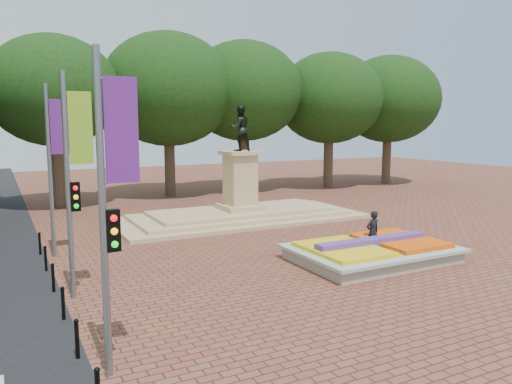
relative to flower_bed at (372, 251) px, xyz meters
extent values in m
plane|color=brown|center=(-1.03, 2.00, -0.38)|extent=(90.00, 90.00, 0.00)
cube|color=gray|center=(-0.03, 0.00, -0.15)|extent=(6.00, 4.00, 0.45)
cube|color=#A2AF9F|center=(-0.03, 0.00, 0.12)|extent=(6.30, 4.30, 0.12)
cube|color=orange|center=(1.42, 0.00, 0.25)|extent=(2.60, 3.40, 0.22)
cube|color=yellow|center=(-1.48, 0.00, 0.24)|extent=(2.60, 3.40, 0.18)
cube|color=#493289|center=(-0.03, 0.00, 0.34)|extent=(5.20, 0.55, 0.38)
cube|color=tan|center=(-1.03, 10.00, -0.28)|extent=(14.00, 6.00, 0.20)
cube|color=tan|center=(-1.03, 10.00, -0.08)|extent=(12.00, 5.00, 0.20)
cube|color=tan|center=(-1.03, 10.00, 0.12)|extent=(10.00, 4.00, 0.20)
cube|color=tan|center=(-1.03, 10.00, 0.37)|extent=(2.20, 2.20, 0.30)
cube|color=tan|center=(-1.03, 10.00, 1.92)|extent=(1.50, 1.50, 2.80)
cube|color=tan|center=(-1.03, 10.00, 3.42)|extent=(1.90, 1.90, 0.20)
imported|color=black|center=(-1.03, 10.00, 4.77)|extent=(1.22, 0.95, 2.50)
cylinder|color=#3D2C21|center=(-9.03, 20.00, 1.62)|extent=(0.80, 0.80, 4.00)
ellipsoid|color=black|center=(-9.03, 20.00, 6.32)|extent=(8.80, 8.80, 7.48)
cylinder|color=#3D2C21|center=(-2.03, 20.00, 1.62)|extent=(0.80, 0.80, 4.00)
ellipsoid|color=black|center=(-2.03, 20.00, 6.32)|extent=(8.80, 8.80, 7.48)
cylinder|color=#3D2C21|center=(4.97, 20.00, 1.62)|extent=(0.80, 0.80, 4.00)
ellipsoid|color=black|center=(4.97, 20.00, 6.32)|extent=(8.80, 8.80, 7.48)
cylinder|color=#3D2C21|center=(11.97, 20.00, 1.62)|extent=(0.80, 0.80, 4.00)
ellipsoid|color=black|center=(11.97, 20.00, 6.32)|extent=(8.80, 8.80, 7.48)
cylinder|color=#3D2C21|center=(18.97, 20.00, 1.62)|extent=(0.80, 0.80, 4.00)
ellipsoid|color=black|center=(18.97, 20.00, 6.32)|extent=(8.80, 8.80, 7.48)
cylinder|color=slate|center=(-11.23, -4.50, 3.12)|extent=(0.16, 0.16, 7.00)
cube|color=#5F1D7A|center=(-10.78, -4.50, 4.92)|extent=(0.70, 0.04, 2.20)
cylinder|color=slate|center=(-11.23, 1.00, 3.12)|extent=(0.16, 0.16, 7.00)
cube|color=#7FB123|center=(-10.78, 1.00, 4.92)|extent=(0.70, 0.04, 2.20)
cylinder|color=slate|center=(-11.23, 6.50, 3.12)|extent=(0.16, 0.16, 7.00)
cube|color=#5F1D7A|center=(-10.78, 6.50, 4.92)|extent=(0.70, 0.04, 2.20)
cube|color=black|center=(-11.03, -4.50, 2.82)|extent=(0.28, 0.18, 0.90)
cube|color=black|center=(-11.03, 1.00, 2.82)|extent=(0.28, 0.18, 0.90)
sphere|color=black|center=(-11.73, -6.00, 0.54)|extent=(0.12, 0.12, 0.12)
cylinder|color=black|center=(-11.73, -3.40, 0.07)|extent=(0.10, 0.10, 0.90)
sphere|color=black|center=(-11.73, -3.40, 0.54)|extent=(0.12, 0.12, 0.12)
cylinder|color=black|center=(-11.73, -0.80, 0.07)|extent=(0.10, 0.10, 0.90)
sphere|color=black|center=(-11.73, -0.80, 0.54)|extent=(0.12, 0.12, 0.12)
cylinder|color=black|center=(-11.73, 1.80, 0.07)|extent=(0.10, 0.10, 0.90)
sphere|color=black|center=(-11.73, 1.80, 0.54)|extent=(0.12, 0.12, 0.12)
cylinder|color=black|center=(-11.73, 4.40, 0.07)|extent=(0.10, 0.10, 0.90)
sphere|color=black|center=(-11.73, 4.40, 0.54)|extent=(0.12, 0.12, 0.12)
cylinder|color=black|center=(-11.73, 7.00, 0.07)|extent=(0.10, 0.10, 0.90)
sphere|color=black|center=(-11.73, 7.00, 0.54)|extent=(0.12, 0.12, 0.12)
imported|color=black|center=(0.77, 0.90, 0.52)|extent=(0.68, 0.47, 1.80)
camera|label=1|loc=(-13.14, -15.04, 5.07)|focal=35.00mm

